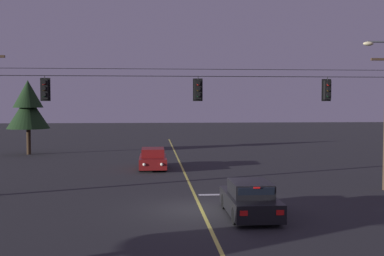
{
  "coord_description": "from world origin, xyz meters",
  "views": [
    {
      "loc": [
        -2.04,
        -19.98,
        4.46
      ],
      "look_at": [
        0.0,
        4.82,
        3.18
      ],
      "focal_mm": 45.26,
      "sensor_mm": 36.0,
      "label": 1
    }
  ],
  "objects_px": {
    "car_waiting_near_lane": "(250,200)",
    "car_oncoming_lead": "(153,159)",
    "traffic_light_centre": "(327,90)",
    "traffic_light_leftmost": "(45,89)",
    "traffic_light_left_inner": "(198,90)",
    "tree_verge_far": "(28,107)"
  },
  "relations": [
    {
      "from": "traffic_light_left_inner",
      "to": "car_oncoming_lead",
      "type": "bearing_deg",
      "value": 103.77
    },
    {
      "from": "car_oncoming_lead",
      "to": "traffic_light_centre",
      "type": "bearing_deg",
      "value": -45.98
    },
    {
      "from": "traffic_light_centre",
      "to": "car_oncoming_lead",
      "type": "bearing_deg",
      "value": 134.02
    },
    {
      "from": "traffic_light_leftmost",
      "to": "car_oncoming_lead",
      "type": "xyz_separation_m",
      "value": [
        5.18,
        9.09,
        -4.48
      ]
    },
    {
      "from": "traffic_light_leftmost",
      "to": "traffic_light_centre",
      "type": "xyz_separation_m",
      "value": [
        13.96,
        0.0,
        0.0
      ]
    },
    {
      "from": "traffic_light_centre",
      "to": "car_oncoming_lead",
      "type": "height_order",
      "value": "traffic_light_centre"
    },
    {
      "from": "traffic_light_left_inner",
      "to": "car_waiting_near_lane",
      "type": "relative_size",
      "value": 0.28
    },
    {
      "from": "car_waiting_near_lane",
      "to": "car_oncoming_lead",
      "type": "xyz_separation_m",
      "value": [
        -3.8,
        14.2,
        -0.0
      ]
    },
    {
      "from": "traffic_light_left_inner",
      "to": "car_waiting_near_lane",
      "type": "xyz_separation_m",
      "value": [
        1.57,
        -5.11,
        -4.48
      ]
    },
    {
      "from": "car_waiting_near_lane",
      "to": "traffic_light_left_inner",
      "type": "bearing_deg",
      "value": 107.12
    },
    {
      "from": "traffic_light_leftmost",
      "to": "car_oncoming_lead",
      "type": "relative_size",
      "value": 0.28
    },
    {
      "from": "traffic_light_leftmost",
      "to": "car_waiting_near_lane",
      "type": "relative_size",
      "value": 0.28
    },
    {
      "from": "traffic_light_left_inner",
      "to": "car_oncoming_lead",
      "type": "xyz_separation_m",
      "value": [
        -2.23,
        9.09,
        -4.48
      ]
    },
    {
      "from": "traffic_light_centre",
      "to": "car_waiting_near_lane",
      "type": "distance_m",
      "value": 8.42
    },
    {
      "from": "traffic_light_left_inner",
      "to": "car_oncoming_lead",
      "type": "height_order",
      "value": "traffic_light_left_inner"
    },
    {
      "from": "traffic_light_leftmost",
      "to": "traffic_light_left_inner",
      "type": "xyz_separation_m",
      "value": [
        7.41,
        0.0,
        0.0
      ]
    },
    {
      "from": "car_waiting_near_lane",
      "to": "tree_verge_far",
      "type": "height_order",
      "value": "tree_verge_far"
    },
    {
      "from": "traffic_light_leftmost",
      "to": "tree_verge_far",
      "type": "bearing_deg",
      "value": 106.23
    },
    {
      "from": "car_waiting_near_lane",
      "to": "tree_verge_far",
      "type": "relative_size",
      "value": 0.67
    },
    {
      "from": "traffic_light_left_inner",
      "to": "tree_verge_far",
      "type": "xyz_separation_m",
      "value": [
        -13.0,
        19.21,
        -0.99
      ]
    },
    {
      "from": "traffic_light_centre",
      "to": "tree_verge_far",
      "type": "bearing_deg",
      "value": 135.51
    },
    {
      "from": "tree_verge_far",
      "to": "traffic_light_centre",
      "type": "bearing_deg",
      "value": -44.49
    }
  ]
}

